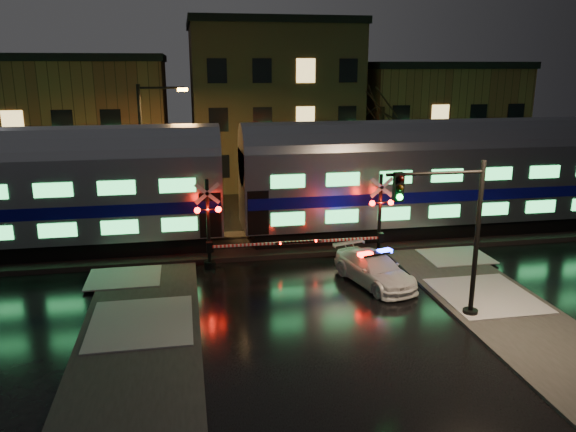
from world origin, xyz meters
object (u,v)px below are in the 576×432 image
Objects in this scene: traffic_light at (454,238)px; streetlight at (147,148)px; police_car at (374,269)px; crossing_signal_right at (373,225)px; crossing_signal_left at (217,232)px.

streetlight is (-10.89, 13.44, 1.48)m from traffic_light.
crossing_signal_right reaches higher than police_car.
crossing_signal_right is at bearing 57.86° from police_car.
traffic_light reaches higher than crossing_signal_right.
streetlight reaches higher than police_car.
traffic_light reaches higher than police_car.
crossing_signal_right is 6.91m from traffic_light.
traffic_light is 0.73× the size of streetlight.
traffic_light reaches higher than crossing_signal_left.
crossing_signal_right is 0.99× the size of crossing_signal_left.
police_car is at bearing -45.90° from streetlight.
crossing_signal_left is at bearing 179.99° from crossing_signal_right.
crossing_signal_left is 1.00× the size of traffic_light.
police_car is 0.82× the size of crossing_signal_left.
traffic_light is at bearing -85.25° from crossing_signal_right.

